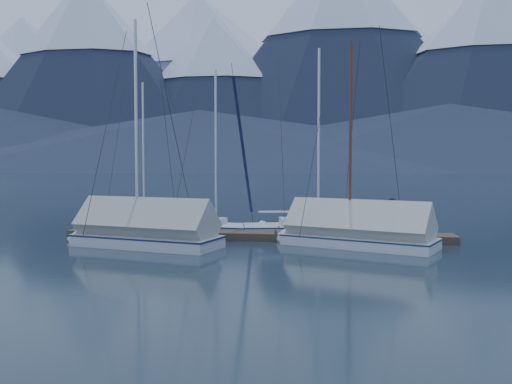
# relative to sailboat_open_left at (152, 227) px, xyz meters

# --- Properties ---
(ground) EXTENTS (1000.00, 1000.00, 0.00)m
(ground) POSITION_rel_sailboat_open_left_xyz_m (5.91, -4.69, -0.15)
(ground) COLOR black
(ground) RESTS_ON ground
(mountain_range) EXTENTS (877.00, 584.00, 150.50)m
(mountain_range) POSITION_rel_sailboat_open_left_xyz_m (10.03, 365.75, 58.50)
(mountain_range) COLOR #475675
(mountain_range) RESTS_ON ground
(dock) EXTENTS (18.00, 1.50, 0.54)m
(dock) POSITION_rel_sailboat_open_left_xyz_m (5.91, -2.69, -0.04)
(dock) COLOR #382D23
(dock) RESTS_ON ground
(mooring_posts) EXTENTS (15.12, 1.52, 0.35)m
(mooring_posts) POSITION_rel_sailboat_open_left_xyz_m (5.41, -2.69, 0.20)
(mooring_posts) COLOR #382D23
(mooring_posts) RESTS_ON ground
(sailboat_open_left) EXTENTS (6.49, 2.78, 8.55)m
(sailboat_open_left) POSITION_rel_sailboat_open_left_xyz_m (0.00, 0.00, 0.00)
(sailboat_open_left) COLOR silver
(sailboat_open_left) RESTS_ON ground
(sailboat_open_mid) EXTENTS (7.09, 3.41, 9.04)m
(sailboat_open_mid) POSITION_rel_sailboat_open_left_xyz_m (4.07, -0.85, 0.01)
(sailboat_open_mid) COLOR silver
(sailboat_open_mid) RESTS_ON ground
(sailboat_open_right) EXTENTS (7.89, 3.68, 10.08)m
(sailboat_open_right) POSITION_rel_sailboat_open_left_xyz_m (9.28, -0.52, 0.03)
(sailboat_open_right) COLOR silver
(sailboat_open_right) RESTS_ON ground
(sailboat_covered_near) EXTENTS (7.69, 4.98, 9.63)m
(sailboat_covered_near) POSITION_rel_sailboat_open_left_xyz_m (10.01, -4.24, 0.33)
(sailboat_covered_near) COLOR silver
(sailboat_covered_near) RESTS_ON ground
(sailboat_covered_far) EXTENTS (7.81, 4.07, 10.50)m
(sailboat_covered_far) POSITION_rel_sailboat_open_left_xyz_m (1.05, -5.49, 0.36)
(sailboat_covered_far) COLOR silver
(sailboat_covered_far) RESTS_ON ground
(person) EXTENTS (0.57, 0.68, 1.60)m
(person) POSITION_rel_sailboat_open_left_xyz_m (12.20, -2.28, 0.99)
(person) COLOR black
(person) RESTS_ON dock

